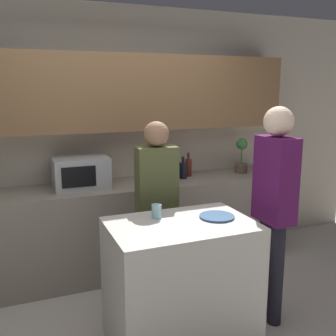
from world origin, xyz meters
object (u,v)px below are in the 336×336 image
at_px(bottle_0, 162,172).
at_px(person_left, 157,198).
at_px(person_center, 274,196).
at_px(cup_0, 157,211).
at_px(bottle_1, 175,172).
at_px(potted_plant, 241,156).
at_px(plate_on_island, 217,216).
at_px(bottle_3, 188,167).
at_px(bottle_2, 183,170).
at_px(microwave, 81,172).

bearing_deg(bottle_0, person_left, -114.40).
bearing_deg(person_center, cup_0, 79.80).
xyz_separation_m(bottle_1, person_center, (0.32, -1.24, 0.03)).
relative_size(bottle_1, person_center, 0.14).
relative_size(potted_plant, plate_on_island, 1.52).
distance_m(bottle_1, person_left, 0.78).
bearing_deg(bottle_3, bottle_2, -141.10).
height_order(microwave, bottle_2, microwave).
relative_size(bottle_2, plate_on_island, 0.90).
height_order(potted_plant, bottle_0, potted_plant).
xyz_separation_m(microwave, potted_plant, (1.81, 0.00, 0.05)).
height_order(bottle_1, person_left, person_left).
distance_m(bottle_1, plate_on_island, 1.25).
distance_m(microwave, cup_0, 1.22).
xyz_separation_m(cup_0, person_center, (0.92, -0.16, 0.06)).
relative_size(bottle_0, person_center, 0.13).
distance_m(plate_on_island, cup_0, 0.45).
distance_m(microwave, plate_on_island, 1.53).
bearing_deg(plate_on_island, bottle_3, 73.58).
relative_size(potted_plant, person_left, 0.25).
distance_m(cup_0, person_left, 0.47).
bearing_deg(bottle_0, microwave, 179.01).
relative_size(microwave, person_left, 0.32).
distance_m(bottle_0, person_left, 0.78).
relative_size(microwave, potted_plant, 1.32).
xyz_separation_m(bottle_0, person_center, (0.44, -1.31, 0.03)).
relative_size(potted_plant, cup_0, 3.84).
relative_size(bottle_2, person_center, 0.13).
height_order(bottle_0, bottle_2, bottle_2).
distance_m(microwave, person_center, 1.83).
xyz_separation_m(bottle_2, person_center, (0.19, -1.31, 0.03)).
bearing_deg(person_left, plate_on_island, 116.75).
height_order(bottle_2, bottle_3, bottle_3).
bearing_deg(bottle_3, bottle_0, -166.11).
bearing_deg(person_center, potted_plant, -22.24).
xyz_separation_m(bottle_0, bottle_1, (0.12, -0.07, 0.01)).
bearing_deg(bottle_0, potted_plant, 0.94).
distance_m(cup_0, person_center, 0.94).
relative_size(bottle_1, cup_0, 2.42).
relative_size(bottle_3, cup_0, 2.53).
height_order(person_left, person_center, person_center).
relative_size(person_left, person_center, 0.92).
relative_size(bottle_3, person_left, 0.16).
bearing_deg(bottle_0, cup_0, -112.90).
relative_size(bottle_0, bottle_1, 0.93).
bearing_deg(bottle_2, potted_plant, 0.94).
height_order(plate_on_island, cup_0, cup_0).
bearing_deg(bottle_2, bottle_0, -179.05).
xyz_separation_m(potted_plant, bottle_0, (-0.97, -0.02, -0.11)).
xyz_separation_m(bottle_0, bottle_3, (0.34, 0.08, 0.01)).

